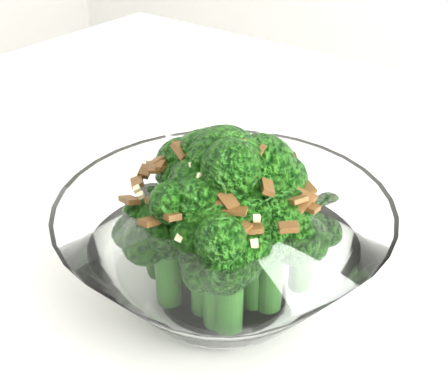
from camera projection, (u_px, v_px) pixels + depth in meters
The scene contains 2 objects.
table at pixel (311, 280), 0.58m from camera, with size 1.27×0.92×0.75m.
broccoli_dish at pixel (225, 240), 0.43m from camera, with size 0.23×0.23×0.14m.
Camera 1 is at (0.21, -0.30, 1.06)m, focal length 50.00 mm.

